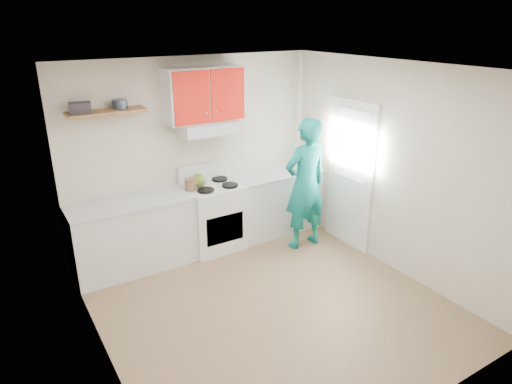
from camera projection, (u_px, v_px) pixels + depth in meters
floor at (270, 303)px, 5.19m from camera, size 3.80×3.80×0.00m
ceiling at (273, 68)px, 4.26m from camera, size 3.60×3.80×0.04m
back_wall at (195, 154)px, 6.23m from camera, size 3.60×0.04×2.60m
front_wall at (420, 282)px, 3.22m from camera, size 3.60×0.04×2.60m
left_wall at (94, 239)px, 3.84m from camera, size 0.04×3.80×2.60m
right_wall at (393, 169)px, 5.61m from camera, size 0.04×3.80×2.60m
door at (351, 175)px, 6.25m from camera, size 0.05×0.85×2.05m
door_glass at (351, 145)px, 6.09m from camera, size 0.01×0.55×0.95m
counter_left at (133, 236)px, 5.79m from camera, size 1.52×0.60×0.90m
counter_right at (275, 202)px, 6.86m from camera, size 1.32×0.60×0.90m
stove at (214, 217)px, 6.32m from camera, size 0.76×0.65×0.92m
range_hood at (207, 128)px, 5.96m from camera, size 0.76×0.44×0.15m
upper_cabinets at (204, 95)px, 5.86m from camera, size 1.02×0.33×0.70m
shelf at (107, 112)px, 5.29m from camera, size 0.90×0.30×0.04m
books at (80, 108)px, 5.10m from camera, size 0.27×0.22×0.12m
tin at (120, 104)px, 5.36m from camera, size 0.20×0.20×0.11m
kettle at (198, 180)px, 6.09m from camera, size 0.24×0.24×0.18m
crock at (191, 185)px, 5.97m from camera, size 0.19×0.19×0.18m
cutting_board at (271, 175)px, 6.60m from camera, size 0.36×0.29×0.02m
silicone_mat at (298, 169)px, 6.89m from camera, size 0.35×0.32×0.01m
person at (305, 184)px, 6.21m from camera, size 0.67×0.44×1.84m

